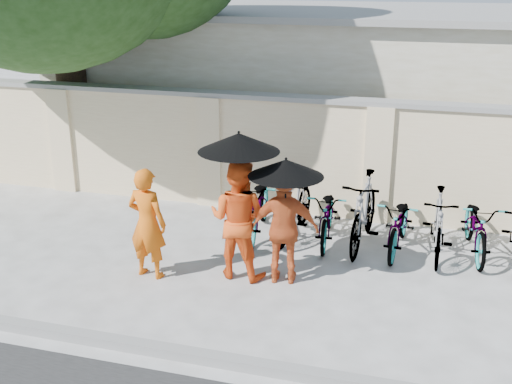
# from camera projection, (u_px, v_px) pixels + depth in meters

# --- Properties ---
(ground) EXTENTS (80.00, 80.00, 0.00)m
(ground) POSITION_uv_depth(u_px,v_px,m) (203.00, 286.00, 8.81)
(ground) COLOR #BDBDBD
(kerb) EXTENTS (40.00, 0.16, 0.12)m
(kerb) POSITION_uv_depth(u_px,v_px,m) (150.00, 348.00, 7.25)
(kerb) COLOR gray
(kerb) RESTS_ON ground
(compound_wall) EXTENTS (20.00, 0.30, 2.00)m
(compound_wall) POSITION_uv_depth(u_px,v_px,m) (320.00, 159.00, 11.13)
(compound_wall) COLOR beige
(compound_wall) RESTS_ON ground
(building_behind) EXTENTS (14.00, 6.00, 3.20)m
(building_behind) POSITION_uv_depth(u_px,v_px,m) (398.00, 90.00, 14.11)
(building_behind) COLOR beige
(building_behind) RESTS_ON ground
(monk_left) EXTENTS (0.63, 0.46, 1.59)m
(monk_left) POSITION_uv_depth(u_px,v_px,m) (147.00, 223.00, 8.86)
(monk_left) COLOR #DA5D0E
(monk_left) RESTS_ON ground
(monk_center) EXTENTS (0.89, 0.73, 1.71)m
(monk_center) POSITION_uv_depth(u_px,v_px,m) (238.00, 219.00, 8.85)
(monk_center) COLOR #DF4D16
(monk_center) RESTS_ON ground
(parasol_center) EXTENTS (1.09, 1.09, 1.13)m
(parasol_center) POSITION_uv_depth(u_px,v_px,m) (239.00, 142.00, 8.40)
(parasol_center) COLOR black
(parasol_center) RESTS_ON ground
(monk_right) EXTENTS (0.96, 0.51, 1.56)m
(monk_right) POSITION_uv_depth(u_px,v_px,m) (285.00, 229.00, 8.68)
(monk_right) COLOR #C14F21
(monk_right) RESTS_ON ground
(parasol_right) EXTENTS (1.00, 1.00, 0.90)m
(parasol_right) POSITION_uv_depth(u_px,v_px,m) (286.00, 168.00, 8.31)
(parasol_right) COLOR black
(parasol_right) RESTS_ON ground
(bike_0) EXTENTS (0.88, 1.96, 0.99)m
(bike_0) POSITION_uv_depth(u_px,v_px,m) (259.00, 206.00, 10.34)
(bike_0) COLOR #A9A9AA
(bike_0) RESTS_ON ground
(bike_1) EXTENTS (0.65, 1.78, 1.05)m
(bike_1) POSITION_uv_depth(u_px,v_px,m) (294.00, 205.00, 10.30)
(bike_1) COLOR #A9A9AA
(bike_1) RESTS_ON ground
(bike_2) EXTENTS (0.74, 1.74, 0.89)m
(bike_2) POSITION_uv_depth(u_px,v_px,m) (328.00, 215.00, 10.12)
(bike_2) COLOR #A9A9AA
(bike_2) RESTS_ON ground
(bike_3) EXTENTS (0.66, 1.95, 1.15)m
(bike_3) POSITION_uv_depth(u_px,v_px,m) (364.00, 211.00, 9.90)
(bike_3) COLOR #A9A9AA
(bike_3) RESTS_ON ground
(bike_4) EXTENTS (0.71, 1.72, 0.88)m
(bike_4) POSITION_uv_depth(u_px,v_px,m) (400.00, 224.00, 9.77)
(bike_4) COLOR #A9A9AA
(bike_4) RESTS_ON ground
(bike_5) EXTENTS (0.52, 1.70, 1.02)m
(bike_5) POSITION_uv_depth(u_px,v_px,m) (438.00, 225.00, 9.57)
(bike_5) COLOR #A9A9AA
(bike_5) RESTS_ON ground
(bike_6) EXTENTS (0.80, 1.79, 0.91)m
(bike_6) POSITION_uv_depth(u_px,v_px,m) (477.00, 227.00, 9.64)
(bike_6) COLOR #A9A9AA
(bike_6) RESTS_ON ground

